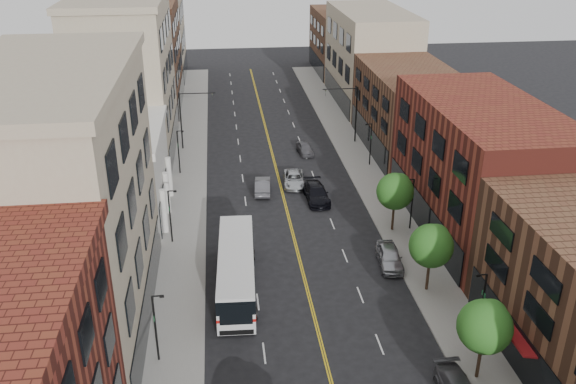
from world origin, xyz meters
name	(u,v)px	position (x,y,z in m)	size (l,w,h in m)	color
sidewalk_left	(188,191)	(-10.00, 35.00, 0.07)	(4.00, 110.00, 0.15)	gray
sidewalk_right	(371,182)	(10.00, 35.00, 0.07)	(4.00, 110.00, 0.15)	gray
bldg_l_tanoffice	(62,211)	(-17.00, 13.00, 9.00)	(10.00, 22.00, 18.00)	tan
bldg_l_white	(110,175)	(-17.00, 31.00, 4.00)	(10.00, 14.00, 8.00)	silver
bldg_l_far_a	(126,80)	(-17.00, 48.00, 9.00)	(10.00, 20.00, 18.00)	tan
bldg_l_far_b	(144,57)	(-17.00, 68.00, 7.50)	(10.00, 20.00, 15.00)	brown
bldg_l_far_c	(153,20)	(-17.00, 86.00, 10.00)	(10.00, 16.00, 20.00)	tan
bldg_r_mid	(479,168)	(17.00, 24.00, 6.00)	(10.00, 22.00, 12.00)	maroon
bldg_r_far_a	(410,110)	(17.00, 45.00, 5.00)	(10.00, 20.00, 10.00)	brown
bldg_r_far_b	(370,57)	(17.00, 66.00, 7.00)	(10.00, 22.00, 14.00)	tan
bldg_r_far_c	(344,42)	(17.00, 86.00, 5.50)	(10.00, 18.00, 11.00)	brown
tree_r_1	(486,325)	(9.39, 4.07, 4.13)	(3.40, 3.40, 5.59)	black
tree_r_2	(432,244)	(9.39, 14.07, 4.13)	(3.40, 3.40, 5.59)	black
tree_r_3	(396,190)	(9.39, 24.07, 4.13)	(3.40, 3.40, 5.59)	black
lamp_l_1	(156,325)	(-10.95, 8.00, 2.97)	(0.81, 0.55, 5.05)	black
lamp_l_2	(170,214)	(-10.95, 24.00, 2.97)	(0.81, 0.55, 5.05)	black
lamp_l_3	(179,150)	(-10.95, 40.00, 2.97)	(0.81, 0.55, 5.05)	black
lamp_r_1	(482,302)	(10.95, 8.00, 2.97)	(0.81, 0.55, 5.05)	black
lamp_r_2	(412,201)	(10.95, 24.00, 2.97)	(0.81, 0.55, 5.05)	black
lamp_r_3	(370,142)	(10.95, 40.00, 2.97)	(0.81, 0.55, 5.05)	black
signal_mast_left	(186,114)	(-10.27, 48.00, 4.65)	(4.49, 0.18, 7.20)	black
signal_mast_right	(351,108)	(10.27, 48.00, 4.65)	(4.49, 0.18, 7.20)	black
city_bus	(236,268)	(-5.50, 16.10, 1.88)	(3.44, 12.69, 3.24)	silver
car_parked_far	(389,257)	(7.40, 18.10, 0.81)	(1.90, 4.73, 1.61)	#A8A9AF
car_lane_behind	(263,186)	(-2.06, 34.03, 0.76)	(1.60, 4.59, 1.51)	#4F4F54
car_lane_a	(316,193)	(3.30, 31.31, 0.80)	(2.23, 5.49, 1.59)	black
car_lane_b	(294,179)	(1.50, 35.52, 0.69)	(2.28, 4.93, 1.37)	#B7BBBF
car_lane_c	(305,148)	(4.00, 44.76, 0.68)	(1.60, 3.97, 1.35)	#55555A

